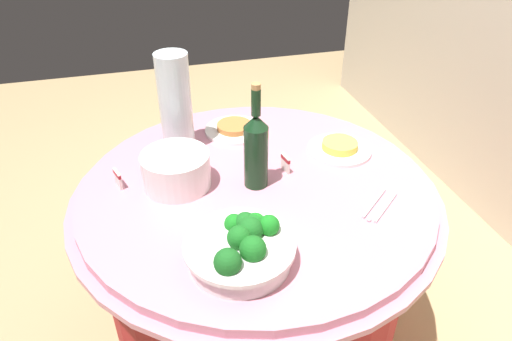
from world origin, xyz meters
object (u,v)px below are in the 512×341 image
at_px(label_placard_mid, 260,155).
at_px(food_plate_peanuts, 234,129).
at_px(decorative_fruit_vase, 176,108).
at_px(label_placard_rear, 285,163).
at_px(plate_stack, 176,170).
at_px(broccoli_bowl, 242,247).
at_px(label_placard_front, 118,178).
at_px(wine_bottle, 255,149).
at_px(food_plate_fried_egg, 339,148).
at_px(serving_tongs, 379,207).

bearing_deg(label_placard_mid, food_plate_peanuts, -171.86).
xyz_separation_m(decorative_fruit_vase, label_placard_rear, (0.25, 0.31, -0.12)).
bearing_deg(plate_stack, decorative_fruit_vase, 170.77).
xyz_separation_m(plate_stack, label_placard_mid, (-0.06, 0.28, -0.02)).
bearing_deg(decorative_fruit_vase, broccoli_bowl, 7.14).
relative_size(decorative_fruit_vase, food_plate_peanuts, 1.55).
distance_m(plate_stack, decorative_fruit_vase, 0.25).
relative_size(decorative_fruit_vase, label_placard_mid, 6.18).
relative_size(plate_stack, decorative_fruit_vase, 0.62).
xyz_separation_m(food_plate_peanuts, label_placard_front, (0.25, -0.43, 0.02)).
height_order(wine_bottle, label_placard_front, wine_bottle).
xyz_separation_m(food_plate_fried_egg, label_placard_mid, (-0.00, -0.29, 0.02)).
height_order(serving_tongs, food_plate_peanuts, food_plate_peanuts).
height_order(broccoli_bowl, serving_tongs, broccoli_bowl).
xyz_separation_m(broccoli_bowl, food_plate_peanuts, (-0.66, 0.14, -0.04)).
distance_m(plate_stack, label_placard_rear, 0.35).
distance_m(broccoli_bowl, food_plate_peanuts, 0.68).
bearing_deg(serving_tongs, label_placard_rear, -141.97).
distance_m(label_placard_front, label_placard_rear, 0.53).
height_order(food_plate_peanuts, label_placard_front, label_placard_front).
height_order(decorative_fruit_vase, food_plate_fried_egg, decorative_fruit_vase).
bearing_deg(label_placard_rear, wine_bottle, -68.03).
relative_size(broccoli_bowl, label_placard_rear, 5.09).
xyz_separation_m(broccoli_bowl, food_plate_fried_egg, (-0.43, 0.46, -0.03)).
distance_m(decorative_fruit_vase, serving_tongs, 0.73).
bearing_deg(label_placard_front, decorative_fruit_vase, 131.78).
xyz_separation_m(wine_bottle, label_placard_mid, (-0.12, 0.05, -0.10)).
relative_size(decorative_fruit_vase, serving_tongs, 2.26).
xyz_separation_m(plate_stack, serving_tongs, (0.27, 0.55, -0.05)).
bearing_deg(label_placard_rear, food_plate_fried_egg, 106.37).
height_order(food_plate_fried_egg, label_placard_front, label_placard_front).
bearing_deg(food_plate_fried_egg, serving_tongs, -3.15).
bearing_deg(plate_stack, label_placard_mid, 101.12).
bearing_deg(wine_bottle, decorative_fruit_vase, -146.05).
xyz_separation_m(decorative_fruit_vase, label_placard_front, (0.19, -0.21, -0.12)).
distance_m(wine_bottle, decorative_fruit_vase, 0.35).
xyz_separation_m(decorative_fruit_vase, label_placard_mid, (0.18, 0.25, -0.12)).
bearing_deg(label_placard_front, label_placard_rear, 84.10).
distance_m(broccoli_bowl, label_placard_rear, 0.43).
relative_size(food_plate_fried_egg, label_placard_front, 4.00).
distance_m(decorative_fruit_vase, label_placard_mid, 0.32).
bearing_deg(plate_stack, food_plate_fried_egg, 95.10).
xyz_separation_m(wine_bottle, label_placard_front, (-0.10, -0.41, -0.10)).
bearing_deg(label_placard_rear, label_placard_mid, -136.49).
bearing_deg(wine_bottle, label_placard_mid, 157.31).
xyz_separation_m(decorative_fruit_vase, serving_tongs, (0.50, 0.51, -0.14)).
bearing_deg(label_placard_mid, broccoli_bowl, -21.41).
relative_size(broccoli_bowl, food_plate_peanuts, 1.27).
distance_m(broccoli_bowl, label_placard_front, 0.51).
relative_size(broccoli_bowl, serving_tongs, 1.86).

